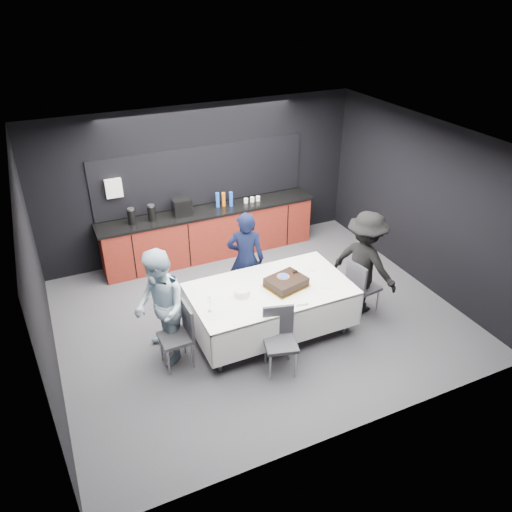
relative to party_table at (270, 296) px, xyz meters
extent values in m
plane|color=#434348|center=(0.00, 0.40, -0.64)|extent=(6.00, 6.00, 0.00)
cube|color=white|center=(0.00, 0.40, 2.16)|extent=(6.00, 5.00, 0.04)
cube|color=black|center=(0.00, 2.90, 0.76)|extent=(6.00, 0.04, 2.80)
cube|color=black|center=(0.00, -2.10, 0.76)|extent=(6.00, 0.04, 2.80)
cube|color=black|center=(-3.00, 0.40, 0.76)|extent=(0.04, 5.00, 2.80)
cube|color=black|center=(3.00, 0.40, 0.76)|extent=(0.04, 5.00, 2.80)
cube|color=maroon|center=(0.00, 2.60, -0.19)|extent=(4.00, 0.60, 0.90)
cube|color=black|center=(0.00, 2.60, 0.28)|extent=(4.10, 0.64, 0.04)
cube|color=black|center=(0.00, 2.88, 0.86)|extent=(4.00, 0.03, 1.10)
cube|color=white|center=(-1.60, 2.83, 0.91)|extent=(0.28, 0.12, 0.32)
cylinder|color=black|center=(-1.40, 2.60, 0.43)|extent=(0.14, 0.14, 0.26)
cylinder|color=black|center=(-1.05, 2.60, 0.43)|extent=(0.14, 0.14, 0.26)
cube|color=black|center=(-0.50, 2.60, 0.45)|extent=(0.32, 0.24, 0.30)
cylinder|color=blue|center=(0.20, 2.65, 0.44)|extent=(0.07, 0.07, 0.28)
cylinder|color=orange|center=(0.32, 2.65, 0.43)|extent=(0.07, 0.07, 0.26)
cylinder|color=blue|center=(0.44, 2.58, 0.44)|extent=(0.07, 0.07, 0.28)
cylinder|color=white|center=(0.75, 2.60, 0.34)|extent=(0.08, 0.08, 0.09)
cylinder|color=white|center=(0.88, 2.60, 0.34)|extent=(0.08, 0.08, 0.09)
cylinder|color=white|center=(1.00, 2.60, 0.34)|extent=(0.08, 0.08, 0.09)
cylinder|color=#99999E|center=(-1.40, 2.60, 0.57)|extent=(0.12, 0.12, 0.03)
cylinder|color=#99999E|center=(-1.05, 2.60, 0.57)|extent=(0.12, 0.12, 0.03)
cylinder|color=#99999E|center=(-1.00, -0.50, -0.27)|extent=(0.06, 0.06, 0.75)
cylinder|color=#99999E|center=(-1.00, 0.50, -0.27)|extent=(0.06, 0.06, 0.75)
cylinder|color=#99999E|center=(1.00, -0.50, -0.27)|extent=(0.06, 0.06, 0.75)
cylinder|color=#99999E|center=(1.00, 0.50, -0.27)|extent=(0.06, 0.06, 0.75)
cube|color=white|center=(0.00, 0.00, 0.12)|extent=(2.32, 1.32, 0.04)
cube|color=white|center=(0.00, -0.65, -0.15)|extent=(2.32, 0.02, 0.55)
cube|color=white|center=(0.00, 0.65, -0.15)|extent=(2.32, 0.02, 0.55)
cube|color=white|center=(-1.15, 0.00, -0.15)|extent=(0.02, 1.32, 0.55)
cube|color=white|center=(1.15, 0.00, -0.15)|extent=(0.02, 1.32, 0.55)
cube|color=gold|center=(0.22, -0.06, 0.15)|extent=(0.67, 0.59, 0.01)
cube|color=black|center=(0.22, -0.06, 0.21)|extent=(0.62, 0.54, 0.12)
cube|color=black|center=(0.22, -0.06, 0.27)|extent=(0.62, 0.54, 0.01)
cylinder|color=orange|center=(0.20, 0.00, 0.28)|extent=(0.18, 0.18, 0.00)
cylinder|color=blue|center=(0.20, 0.00, 0.29)|extent=(0.15, 0.15, 0.01)
sphere|color=black|center=(0.40, 0.06, 0.30)|extent=(0.04, 0.04, 0.04)
sphere|color=black|center=(0.42, 0.02, 0.30)|extent=(0.04, 0.04, 0.04)
sphere|color=black|center=(0.38, 0.02, 0.30)|extent=(0.04, 0.04, 0.04)
cylinder|color=white|center=(-0.45, 0.00, 0.19)|extent=(0.22, 0.22, 0.10)
cylinder|color=white|center=(-0.30, -0.46, 0.14)|extent=(0.18, 0.18, 0.01)
cylinder|color=white|center=(0.80, 0.24, 0.14)|extent=(0.21, 0.21, 0.01)
cylinder|color=white|center=(0.77, -0.28, 0.14)|extent=(0.21, 0.21, 0.01)
cylinder|color=white|center=(0.09, 0.35, 0.14)|extent=(0.22, 0.22, 0.01)
cube|color=white|center=(0.21, -0.53, 0.15)|extent=(0.19, 0.13, 0.03)
cylinder|color=white|center=(-0.99, -0.17, 0.14)|extent=(0.06, 0.06, 0.00)
cylinder|color=white|center=(-0.99, -0.17, 0.20)|extent=(0.01, 0.01, 0.12)
cylinder|color=white|center=(-0.99, -0.17, 0.31)|extent=(0.05, 0.05, 0.10)
cube|color=#323237|center=(-1.48, -0.12, -0.19)|extent=(0.43, 0.43, 0.05)
cube|color=#323237|center=(-1.29, -0.12, 0.06)|extent=(0.05, 0.42, 0.45)
cylinder|color=#99999E|center=(-1.65, 0.04, -0.42)|extent=(0.03, 0.03, 0.44)
cylinder|color=#99999E|center=(-1.64, -0.30, -0.42)|extent=(0.03, 0.03, 0.44)
cylinder|color=#99999E|center=(-1.31, 0.05, -0.42)|extent=(0.03, 0.03, 0.44)
cylinder|color=#99999E|center=(-1.30, -0.29, -0.42)|extent=(0.03, 0.03, 0.44)
cube|color=#323237|center=(1.57, -0.13, -0.19)|extent=(0.47, 0.47, 0.05)
cube|color=#323237|center=(1.38, -0.16, 0.06)|extent=(0.10, 0.42, 0.45)
cylinder|color=#99999E|center=(1.76, -0.28, -0.42)|extent=(0.03, 0.03, 0.44)
cylinder|color=#99999E|center=(1.71, 0.06, -0.42)|extent=(0.03, 0.03, 0.44)
cylinder|color=#99999E|center=(1.42, -0.33, -0.42)|extent=(0.03, 0.03, 0.44)
cylinder|color=#99999E|center=(1.38, 0.01, -0.42)|extent=(0.03, 0.03, 0.44)
cube|color=#323237|center=(-0.24, -0.82, -0.19)|extent=(0.51, 0.51, 0.05)
cube|color=#323237|center=(-0.19, -0.64, 0.06)|extent=(0.42, 0.15, 0.45)
cylinder|color=#99999E|center=(-0.45, -0.94, -0.42)|extent=(0.03, 0.03, 0.44)
cylinder|color=#99999E|center=(-0.12, -1.03, -0.42)|extent=(0.03, 0.03, 0.44)
cylinder|color=#99999E|center=(-0.36, -0.61, -0.42)|extent=(0.03, 0.03, 0.44)
cylinder|color=#99999E|center=(-0.04, -0.70, -0.42)|extent=(0.03, 0.03, 0.44)
imported|color=black|center=(-0.01, 0.85, 0.17)|extent=(0.70, 0.60, 1.62)
imported|color=#A4BDCE|center=(-1.60, 0.08, 0.20)|extent=(0.67, 0.85, 1.69)
imported|color=black|center=(1.57, -0.08, 0.21)|extent=(1.00, 1.25, 1.69)
camera|label=1|loc=(-2.69, -5.38, 4.11)|focal=35.00mm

